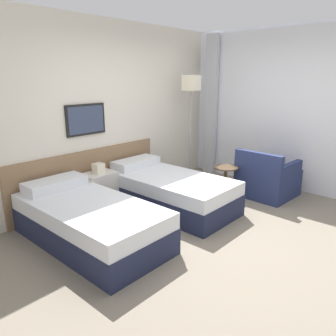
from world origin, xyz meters
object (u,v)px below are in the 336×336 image
Objects in this scene: bed_near_door at (89,221)px; nightstand at (100,190)px; armchair at (267,180)px; floor_lamp at (191,92)px; side_table at (225,176)px; bed_near_window at (169,191)px.

bed_near_door is 1.01m from nightstand.
bed_near_door is 2.96m from armchair.
floor_lamp is 3.78× the size of side_table.
side_table is at bearing -106.87° from floor_lamp.
bed_near_window is 2.28× the size of armchair.
bed_near_door is 1.00× the size of bed_near_window.
bed_near_window is 2.83× the size of nightstand.
bed_near_door is at bearing 170.42° from side_table.
bed_near_window is 1.66m from armchair.
bed_near_door is at bearing -167.97° from floor_lamp.
side_table is at bearing -23.17° from bed_near_window.
floor_lamp is at bearing -5.30° from nightstand.
nightstand is 0.80× the size of armchair.
armchair is at bearing -81.12° from floor_lamp.
bed_near_window reaches higher than side_table.
armchair is (0.51, -0.47, -0.08)m from side_table.
side_table is at bearing -9.58° from bed_near_door.
nightstand is (-0.70, 0.73, 0.03)m from bed_near_window.
armchair is (0.22, -1.42, -1.35)m from floor_lamp.
floor_lamp is 1.97m from armchair.
bed_near_window is at bearing 156.83° from side_table.
floor_lamp reaches higher than armchair.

